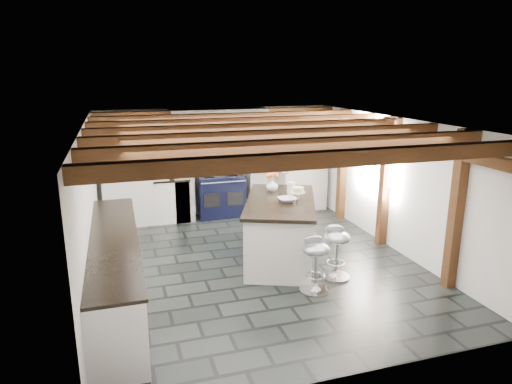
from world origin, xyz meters
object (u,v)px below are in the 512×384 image
object	(u,v)px
bar_stool_near	(337,246)
bar_stool_far	(316,258)
range_cooker	(220,195)
kitchen_island	(280,229)

from	to	relation	value
bar_stool_near	bar_stool_far	world-z (taller)	bar_stool_near
bar_stool_near	bar_stool_far	size ratio (longest dim) A/B	1.01
range_cooker	bar_stool_far	world-z (taller)	range_cooker
kitchen_island	bar_stool_near	bearing A→B (deg)	-36.16
kitchen_island	bar_stool_near	xyz separation A→B (m)	(0.57, -0.92, -0.02)
kitchen_island	bar_stool_near	distance (m)	1.08
bar_stool_far	range_cooker	bearing A→B (deg)	110.15
range_cooker	bar_stool_far	size ratio (longest dim) A/B	1.23
range_cooker	bar_stool_near	distance (m)	3.66
range_cooker	kitchen_island	world-z (taller)	kitchen_island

